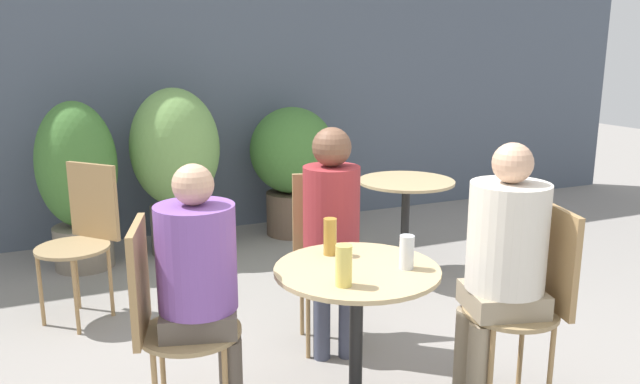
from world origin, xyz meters
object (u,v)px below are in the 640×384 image
(seated_person_0, at_px, (503,255))
(bistro_chair_4, at_px, (84,227))
(bistro_chair_1, at_px, (327,242))
(beer_glass_2, at_px, (330,237))
(beer_glass_0, at_px, (345,265))
(potted_plant_1, at_px, (176,160))
(cafe_table_far, at_px, (405,209))
(beer_glass_1, at_px, (407,252))
(bistro_chair_2, at_px, (165,311))
(potted_plant_2, at_px, (292,161))
(cafe_table_near, at_px, (356,311))
(potted_plant_0, at_px, (78,178))
(seated_person_1, at_px, (332,219))
(seated_person_2, at_px, (201,276))
(bistro_chair_0, at_px, (533,289))

(seated_person_0, bearing_deg, bistro_chair_4, -122.62)
(bistro_chair_4, bearing_deg, bistro_chair_1, 13.11)
(bistro_chair_1, xyz_separation_m, beer_glass_2, (-0.25, -0.58, 0.23))
(beer_glass_0, relative_size, potted_plant_1, 0.13)
(seated_person_0, bearing_deg, cafe_table_far, 178.24)
(cafe_table_far, distance_m, beer_glass_1, 1.85)
(bistro_chair_2, xyz_separation_m, potted_plant_2, (1.56, 2.57, 0.09))
(bistro_chair_2, height_order, potted_plant_1, potted_plant_1)
(cafe_table_far, distance_m, beer_glass_0, 2.09)
(cafe_table_near, relative_size, potted_plant_0, 0.57)
(seated_person_1, height_order, potted_plant_2, seated_person_1)
(potted_plant_2, bearing_deg, seated_person_0, -92.61)
(cafe_table_far, relative_size, potted_plant_0, 0.57)
(seated_person_0, distance_m, seated_person_2, 1.32)
(bistro_chair_4, distance_m, potted_plant_2, 2.12)
(beer_glass_0, distance_m, beer_glass_1, 0.34)
(cafe_table_near, distance_m, bistro_chair_4, 1.95)
(beer_glass_1, xyz_separation_m, potted_plant_1, (-0.45, 2.77, -0.03))
(potted_plant_1, bearing_deg, cafe_table_near, -84.39)
(potted_plant_1, bearing_deg, seated_person_1, -77.89)
(cafe_table_near, height_order, bistro_chair_2, bistro_chair_2)
(bistro_chair_2, bearing_deg, cafe_table_near, -90.00)
(bistro_chair_0, distance_m, seated_person_0, 0.23)
(cafe_table_near, xyz_separation_m, bistro_chair_4, (-1.02, 1.66, 0.05))
(bistro_chair_1, bearing_deg, beer_glass_0, -95.16)
(cafe_table_near, relative_size, potted_plant_1, 0.54)
(bistro_chair_1, distance_m, beer_glass_2, 0.67)
(beer_glass_0, bearing_deg, beer_glass_1, 12.15)
(beer_glass_0, bearing_deg, potted_plant_2, 72.80)
(cafe_table_near, relative_size, seated_person_1, 0.58)
(cafe_table_far, bearing_deg, bistro_chair_0, -101.68)
(cafe_table_near, xyz_separation_m, potted_plant_0, (-1.00, 2.60, 0.17))
(seated_person_0, height_order, seated_person_2, seated_person_0)
(bistro_chair_4, height_order, potted_plant_0, potted_plant_0)
(bistro_chair_1, bearing_deg, beer_glass_2, -97.90)
(potted_plant_1, bearing_deg, beer_glass_0, -87.48)
(bistro_chair_0, height_order, potted_plant_0, potted_plant_0)
(cafe_table_near, distance_m, seated_person_2, 0.69)
(potted_plant_0, height_order, potted_plant_1, potted_plant_1)
(cafe_table_far, xyz_separation_m, seated_person_1, (-0.96, -0.83, 0.25))
(potted_plant_1, bearing_deg, potted_plant_2, 5.94)
(seated_person_2, xyz_separation_m, beer_glass_0, (0.50, -0.33, 0.09))
(seated_person_2, bearing_deg, seated_person_1, -44.89)
(potted_plant_0, relative_size, potted_plant_2, 1.11)
(bistro_chair_4, xyz_separation_m, seated_person_0, (1.66, -1.83, 0.17))
(potted_plant_1, bearing_deg, seated_person_2, -98.54)
(bistro_chair_0, xyz_separation_m, beer_glass_1, (-0.60, 0.12, 0.22))
(cafe_table_near, xyz_separation_m, seated_person_0, (0.64, -0.17, 0.23))
(bistro_chair_0, relative_size, seated_person_0, 0.76)
(bistro_chair_0, distance_m, beer_glass_0, 0.96)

